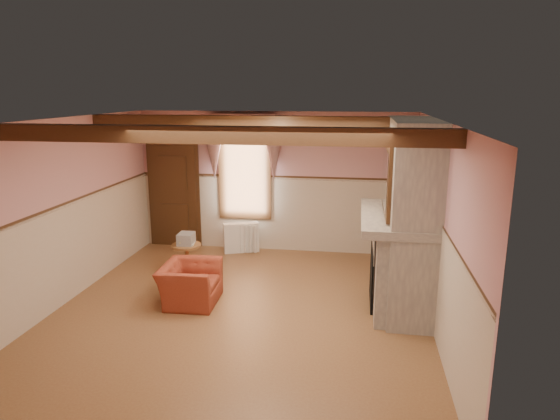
% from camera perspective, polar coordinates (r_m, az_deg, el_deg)
% --- Properties ---
extents(floor, '(5.50, 6.00, 0.01)m').
position_cam_1_polar(floor, '(7.61, -4.46, -11.33)').
color(floor, brown).
rests_on(floor, ground).
extents(ceiling, '(5.50, 6.00, 0.01)m').
position_cam_1_polar(ceiling, '(6.92, -4.88, 10.22)').
color(ceiling, silver).
rests_on(ceiling, wall_back).
extents(wall_back, '(5.50, 0.02, 2.80)m').
position_cam_1_polar(wall_back, '(10.01, -0.63, 3.20)').
color(wall_back, '#C4888D').
rests_on(wall_back, floor).
extents(wall_front, '(5.50, 0.02, 2.80)m').
position_cam_1_polar(wall_front, '(4.44, -13.93, -10.72)').
color(wall_front, '#C4888D').
rests_on(wall_front, floor).
extents(wall_left, '(0.02, 6.00, 2.80)m').
position_cam_1_polar(wall_left, '(8.22, -23.64, -0.23)').
color(wall_left, '#C4888D').
rests_on(wall_left, floor).
extents(wall_right, '(0.02, 6.00, 2.80)m').
position_cam_1_polar(wall_right, '(7.03, 17.70, -1.91)').
color(wall_right, '#C4888D').
rests_on(wall_right, floor).
extents(wainscot, '(5.50, 6.00, 1.50)m').
position_cam_1_polar(wainscot, '(7.33, -4.56, -6.00)').
color(wainscot, beige).
rests_on(wainscot, floor).
extents(chair_rail, '(5.50, 6.00, 0.08)m').
position_cam_1_polar(chair_rail, '(7.11, -4.68, -0.29)').
color(chair_rail, black).
rests_on(chair_rail, wainscot).
extents(firebox, '(0.20, 0.95, 0.90)m').
position_cam_1_polar(firebox, '(7.81, 11.08, -7.29)').
color(firebox, black).
rests_on(firebox, floor).
extents(armchair, '(0.86, 0.97, 0.61)m').
position_cam_1_polar(armchair, '(7.86, -10.25, -8.26)').
color(armchair, maroon).
rests_on(armchair, floor).
extents(side_table, '(0.63, 0.63, 0.55)m').
position_cam_1_polar(side_table, '(9.04, -10.57, -5.55)').
color(side_table, brown).
rests_on(side_table, floor).
extents(book_stack, '(0.27, 0.33, 0.20)m').
position_cam_1_polar(book_stack, '(8.95, -10.68, -3.24)').
color(book_stack, '#B7AD8C').
rests_on(book_stack, side_table).
extents(radiator, '(0.72, 0.42, 0.60)m').
position_cam_1_polar(radiator, '(10.10, -4.44, -3.16)').
color(radiator, white).
rests_on(radiator, floor).
extents(bowl, '(0.35, 0.35, 0.09)m').
position_cam_1_polar(bowl, '(7.34, 13.39, -0.49)').
color(bowl, brown).
rests_on(bowl, mantel).
extents(mantel_clock, '(0.14, 0.24, 0.20)m').
position_cam_1_polar(mantel_clock, '(8.31, 12.93, 1.55)').
color(mantel_clock, black).
rests_on(mantel_clock, mantel).
extents(oil_lamp, '(0.11, 0.11, 0.28)m').
position_cam_1_polar(oil_lamp, '(7.84, 13.16, 1.13)').
color(oil_lamp, gold).
rests_on(oil_lamp, mantel).
extents(candle_red, '(0.06, 0.06, 0.16)m').
position_cam_1_polar(candle_red, '(7.11, 13.54, -0.64)').
color(candle_red, maroon).
rests_on(candle_red, mantel).
extents(jar_yellow, '(0.06, 0.06, 0.12)m').
position_cam_1_polar(jar_yellow, '(7.28, 13.43, -0.47)').
color(jar_yellow, gold).
rests_on(jar_yellow, mantel).
extents(fireplace, '(0.85, 2.00, 2.80)m').
position_cam_1_polar(fireplace, '(7.56, 14.62, -0.64)').
color(fireplace, gray).
rests_on(fireplace, floor).
extents(mantel, '(1.05, 2.05, 0.12)m').
position_cam_1_polar(mantel, '(7.56, 13.24, -0.88)').
color(mantel, gray).
rests_on(mantel, fireplace).
extents(overmantel_mirror, '(0.06, 1.44, 1.04)m').
position_cam_1_polar(overmantel_mirror, '(7.42, 12.07, 3.74)').
color(overmantel_mirror, silver).
rests_on(overmantel_mirror, fireplace).
extents(door, '(1.10, 0.10, 2.10)m').
position_cam_1_polar(door, '(10.57, -11.98, 1.52)').
color(door, black).
rests_on(door, floor).
extents(window, '(1.06, 0.08, 2.02)m').
position_cam_1_polar(window, '(10.06, -4.05, 4.66)').
color(window, white).
rests_on(window, wall_back).
extents(window_drapes, '(1.30, 0.14, 1.40)m').
position_cam_1_polar(window_drapes, '(9.89, -4.22, 8.01)').
color(window_drapes, gray).
rests_on(window_drapes, wall_back).
extents(ceiling_beam_front, '(5.50, 0.18, 0.20)m').
position_cam_1_polar(ceiling_beam_front, '(5.77, -7.73, 8.51)').
color(ceiling_beam_front, black).
rests_on(ceiling_beam_front, ceiling).
extents(ceiling_beam_back, '(5.50, 0.18, 0.20)m').
position_cam_1_polar(ceiling_beam_back, '(8.09, -2.82, 10.01)').
color(ceiling_beam_back, black).
rests_on(ceiling_beam_back, ceiling).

